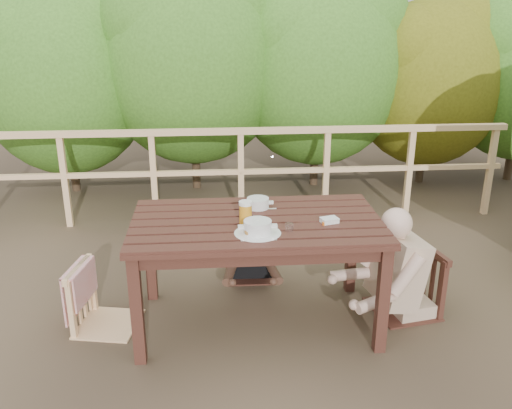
{
  "coord_description": "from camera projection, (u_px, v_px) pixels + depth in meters",
  "views": [
    {
      "loc": [
        -0.29,
        -3.49,
        2.21
      ],
      "look_at": [
        0.0,
        0.05,
        0.9
      ],
      "focal_mm": 38.65,
      "sensor_mm": 36.0,
      "label": 1
    }
  ],
  "objects": [
    {
      "name": "ground",
      "position": [
        257.0,
        321.0,
        4.05
      ],
      "size": [
        60.0,
        60.0,
        0.0
      ],
      "primitive_type": "plane",
      "color": "brown",
      "rests_on": "ground"
    },
    {
      "name": "beer_glass",
      "position": [
        246.0,
        214.0,
        3.68
      ],
      "size": [
        0.09,
        0.09,
        0.17
      ],
      "primitive_type": "cylinder",
      "color": "gold",
      "rests_on": "table"
    },
    {
      "name": "diner_right",
      "position": [
        415.0,
        226.0,
        3.97
      ],
      "size": [
        0.78,
        0.68,
        1.38
      ],
      "primitive_type": null,
      "rotation": [
        0.0,
        0.0,
        1.76
      ],
      "color": "tan",
      "rests_on": "ground"
    },
    {
      "name": "bread_roll",
      "position": [
        254.0,
        232.0,
        3.52
      ],
      "size": [
        0.13,
        0.1,
        0.08
      ],
      "primitive_type": "ellipsoid",
      "color": "#9D5E33",
      "rests_on": "table"
    },
    {
      "name": "woman",
      "position": [
        249.0,
        213.0,
        4.56
      ],
      "size": [
        0.47,
        0.57,
        1.14
      ],
      "primitive_type": null,
      "rotation": [
        0.0,
        0.0,
        3.12
      ],
      "color": "black",
      "rests_on": "ground"
    },
    {
      "name": "table",
      "position": [
        257.0,
        273.0,
        3.91
      ],
      "size": [
        1.71,
        0.96,
        0.79
      ],
      "primitive_type": "cube",
      "color": "#391D15",
      "rests_on": "ground"
    },
    {
      "name": "chair_left",
      "position": [
        104.0,
        271.0,
        3.86
      ],
      "size": [
        0.51,
        0.51,
        0.87
      ],
      "primitive_type": "cube",
      "rotation": [
        0.0,
        0.0,
        1.38
      ],
      "color": "#E9B780",
      "rests_on": "ground"
    },
    {
      "name": "tumbler",
      "position": [
        289.0,
        228.0,
        3.58
      ],
      "size": [
        0.06,
        0.06,
        0.07
      ],
      "primitive_type": "cylinder",
      "color": "white",
      "rests_on": "table"
    },
    {
      "name": "railing",
      "position": [
        241.0,
        176.0,
        5.75
      ],
      "size": [
        5.6,
        0.1,
        1.01
      ],
      "primitive_type": "cube",
      "color": "#E9B780",
      "rests_on": "ground"
    },
    {
      "name": "soup_far",
      "position": [
        258.0,
        204.0,
        3.98
      ],
      "size": [
        0.27,
        0.27,
        0.09
      ],
      "primitive_type": "cylinder",
      "color": "white",
      "rests_on": "table"
    },
    {
      "name": "hedge_row",
      "position": [
        268.0,
        30.0,
        6.42
      ],
      "size": [
        6.6,
        1.6,
        3.8
      ],
      "primitive_type": null,
      "color": "#3A6A1F",
      "rests_on": "ground"
    },
    {
      "name": "butter_tub",
      "position": [
        329.0,
        221.0,
        3.72
      ],
      "size": [
        0.13,
        0.11,
        0.05
      ],
      "primitive_type": "cube",
      "rotation": [
        0.0,
        0.0,
        0.27
      ],
      "color": "white",
      "rests_on": "table"
    },
    {
      "name": "soup_near",
      "position": [
        258.0,
        228.0,
        3.54
      ],
      "size": [
        0.3,
        0.3,
        0.1
      ],
      "primitive_type": "cylinder",
      "color": "silver",
      "rests_on": "table"
    },
    {
      "name": "chair_far",
      "position": [
        250.0,
        231.0,
        4.6
      ],
      "size": [
        0.42,
        0.42,
        0.82
      ],
      "primitive_type": "cube",
      "rotation": [
        0.0,
        0.0,
        -0.02
      ],
      "color": "#391D15",
      "rests_on": "ground"
    },
    {
      "name": "chair_right",
      "position": [
        408.0,
        255.0,
        4.04
      ],
      "size": [
        0.54,
        0.54,
        0.93
      ],
      "primitive_type": "cube",
      "rotation": [
        0.0,
        0.0,
        -1.38
      ],
      "color": "#391D15",
      "rests_on": "ground"
    }
  ]
}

